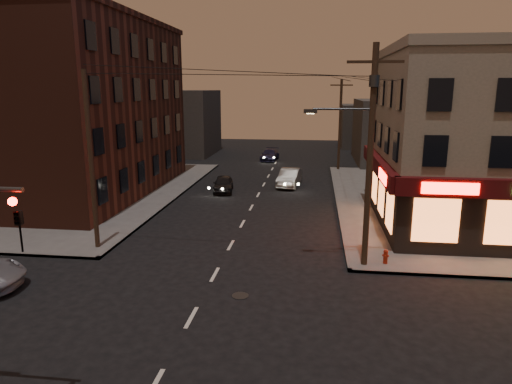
% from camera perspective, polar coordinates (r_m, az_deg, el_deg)
% --- Properties ---
extents(ground, '(120.00, 120.00, 0.00)m').
position_cam_1_polar(ground, '(17.57, -8.09, -15.28)').
color(ground, black).
rests_on(ground, ground).
extents(sidewalk_ne, '(24.00, 28.00, 0.15)m').
position_cam_1_polar(sidewalk_ne, '(37.46, 28.56, -1.35)').
color(sidewalk_ne, '#514F4C').
rests_on(sidewalk_ne, ground).
extents(sidewalk_nw, '(24.00, 28.00, 0.15)m').
position_cam_1_polar(sidewalk_nw, '(41.40, -25.47, 0.20)').
color(sidewalk_nw, '#514F4C').
rests_on(sidewalk_nw, ground).
extents(brick_apartment, '(12.00, 20.00, 13.00)m').
position_cam_1_polar(brick_apartment, '(38.81, -22.00, 9.57)').
color(brick_apartment, '#492117').
rests_on(brick_apartment, sidewalk_nw).
extents(bg_building_ne_a, '(10.00, 12.00, 7.00)m').
position_cam_1_polar(bg_building_ne_a, '(53.99, 17.79, 7.19)').
color(bg_building_ne_a, '#3F3D3A').
rests_on(bg_building_ne_a, ground).
extents(bg_building_nw, '(9.00, 10.00, 8.00)m').
position_cam_1_polar(bg_building_nw, '(59.63, -9.67, 8.58)').
color(bg_building_nw, '#3F3D3A').
rests_on(bg_building_nw, ground).
extents(bg_building_ne_b, '(8.00, 8.00, 6.00)m').
position_cam_1_polar(bg_building_ne_b, '(67.54, 13.99, 8.01)').
color(bg_building_ne_b, '#3F3D3A').
rests_on(bg_building_ne_b, ground).
extents(utility_pole_main, '(4.20, 0.44, 10.00)m').
position_cam_1_polar(utility_pole_main, '(20.98, 13.82, 5.67)').
color(utility_pole_main, '#382619').
rests_on(utility_pole_main, sidewalk_ne).
extents(utility_pole_far, '(0.26, 0.26, 9.00)m').
position_cam_1_polar(utility_pole_far, '(47.10, 10.45, 8.25)').
color(utility_pole_far, '#382619').
rests_on(utility_pole_far, sidewalk_ne).
extents(utility_pole_west, '(0.24, 0.24, 9.00)m').
position_cam_1_polar(utility_pole_west, '(24.39, -19.93, 3.60)').
color(utility_pole_west, '#382619').
rests_on(utility_pole_west, sidewalk_nw).
extents(sedan_near, '(2.02, 3.97, 1.29)m').
position_cam_1_polar(sedan_near, '(37.19, -4.12, 1.02)').
color(sedan_near, black).
rests_on(sedan_near, ground).
extents(sedan_mid, '(2.13, 4.72, 1.50)m').
position_cam_1_polar(sedan_mid, '(39.32, 4.22, 1.82)').
color(sedan_mid, slate).
rests_on(sedan_mid, ground).
extents(sedan_far, '(2.07, 4.52, 1.28)m').
position_cam_1_polar(sedan_far, '(53.59, 1.72, 4.68)').
color(sedan_far, '#1B1B36').
rests_on(sedan_far, ground).
extents(fire_hydrant, '(0.32, 0.32, 0.70)m').
position_cam_1_polar(fire_hydrant, '(22.55, 15.90, -7.68)').
color(fire_hydrant, maroon).
rests_on(fire_hydrant, sidewalk_ne).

